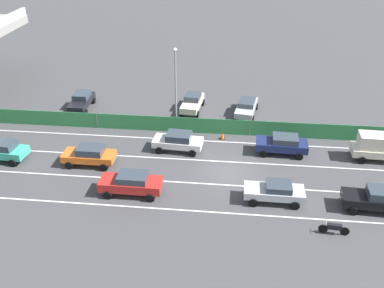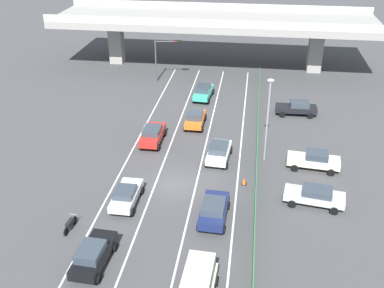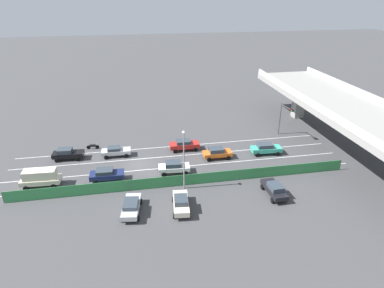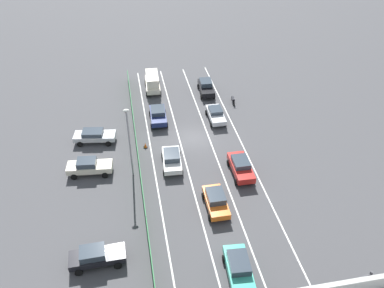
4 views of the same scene
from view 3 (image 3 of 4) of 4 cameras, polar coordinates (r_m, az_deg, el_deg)
ground_plane at (r=48.42m, az=-8.98°, el=-3.47°), size 300.00×300.00×0.00m
lane_line_left_edge at (r=53.32m, az=-3.18°, el=-0.39°), size 0.14×47.25×0.01m
lane_line_mid_left at (r=50.28m, az=-2.65°, el=-2.03°), size 0.14×47.25×0.01m
lane_line_mid_right at (r=47.30m, az=-2.06°, el=-3.88°), size 0.14×47.25×0.01m
lane_line_right_edge at (r=44.37m, az=-1.39°, el=-5.98°), size 0.14×47.25×0.01m
elevated_overpass at (r=55.62m, az=24.74°, el=5.35°), size 44.10×11.21×7.88m
green_fence at (r=42.71m, az=-1.07°, el=-6.14°), size 0.10×43.35×1.51m
car_taxi_teal at (r=51.66m, az=12.47°, el=-0.71°), size 2.25×4.66×1.69m
car_van_cream at (r=46.40m, az=-24.45°, el=-5.15°), size 2.23×4.89×2.28m
car_sedan_silver at (r=51.10m, az=-12.88°, el=-1.17°), size 1.96×4.28×1.49m
car_hatchback_white at (r=45.42m, az=-3.12°, el=-3.90°), size 2.28×4.34×1.64m
car_sedan_red at (r=51.67m, az=-1.36°, el=-0.09°), size 2.02×4.55×1.66m
car_sedan_black at (r=52.17m, az=-20.48°, el=-1.52°), size 2.14×4.48×1.70m
car_taxi_orange at (r=49.31m, az=4.29°, el=-1.47°), size 2.00×4.21×1.64m
car_sedan_navy at (r=44.98m, az=-14.38°, el=-5.02°), size 2.20×4.39×1.64m
motorcycle at (r=54.45m, az=-16.55°, el=-0.36°), size 0.60×1.95×0.93m
parked_wagon_silver at (r=38.42m, az=-10.32°, el=-10.37°), size 4.83×2.52×1.49m
parked_sedan_cream at (r=38.27m, az=-1.89°, el=-9.97°), size 4.69×2.28×1.69m
parked_sedan_dark at (r=41.85m, az=13.87°, el=-7.45°), size 4.49×2.02×1.62m
traffic_light at (r=57.37m, az=15.46°, el=4.89°), size 3.44×0.66×5.64m
street_lamp at (r=40.13m, az=-1.41°, el=-1.90°), size 0.60×0.36×7.81m
traffic_cone at (r=43.36m, az=-7.57°, el=-6.58°), size 0.47×0.47×0.62m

